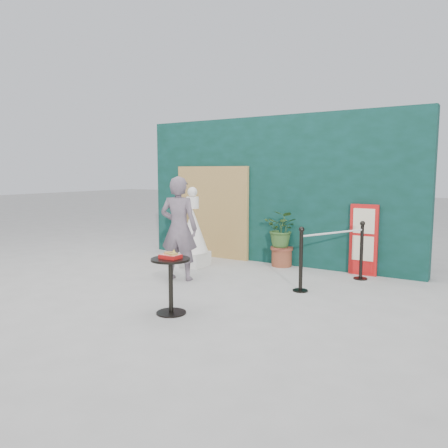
% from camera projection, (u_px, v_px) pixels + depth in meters
% --- Properties ---
extents(ground, '(60.00, 60.00, 0.00)m').
position_uv_depth(ground, '(181.00, 298.00, 6.53)').
color(ground, '#ADAAA5').
rests_on(ground, ground).
extents(back_wall, '(6.00, 0.30, 3.00)m').
position_uv_depth(back_wall, '(274.00, 190.00, 9.00)').
color(back_wall, black).
rests_on(back_wall, ground).
extents(bamboo_fence, '(1.80, 0.08, 2.00)m').
position_uv_depth(bamboo_fence, '(212.00, 212.00, 9.62)').
color(bamboo_fence, tan).
rests_on(bamboo_fence, ground).
extents(woman, '(0.76, 0.61, 1.81)m').
position_uv_depth(woman, '(179.00, 229.00, 7.56)').
color(woman, slate).
rests_on(woman, ground).
extents(menu_board, '(0.50, 0.07, 1.30)m').
position_uv_depth(menu_board, '(364.00, 240.00, 7.93)').
color(menu_board, red).
rests_on(menu_board, ground).
extents(statue, '(0.62, 0.62, 1.59)m').
position_uv_depth(statue, '(193.00, 234.00, 8.70)').
color(statue, silver).
rests_on(statue, ground).
extents(cafe_table, '(0.52, 0.52, 0.75)m').
position_uv_depth(cafe_table, '(171.00, 277.00, 5.78)').
color(cafe_table, black).
rests_on(cafe_table, ground).
extents(food_basket, '(0.26, 0.19, 0.11)m').
position_uv_depth(food_basket, '(171.00, 256.00, 5.74)').
color(food_basket, red).
rests_on(food_basket, cafe_table).
extents(planter, '(0.66, 0.57, 1.12)m').
position_uv_depth(planter, '(282.00, 234.00, 8.69)').
color(planter, brown).
rests_on(planter, ground).
extents(stanchion_barrier, '(0.84, 1.54, 1.03)m').
position_uv_depth(stanchion_barrier, '(333.00, 256.00, 7.25)').
color(stanchion_barrier, black).
rests_on(stanchion_barrier, ground).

